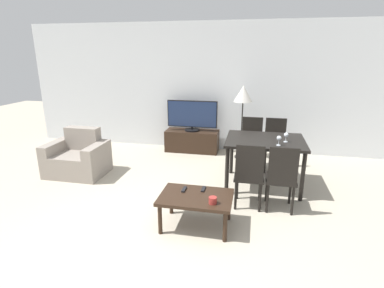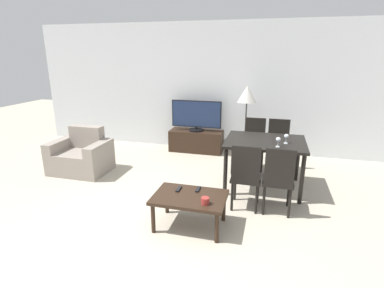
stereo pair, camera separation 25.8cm
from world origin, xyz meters
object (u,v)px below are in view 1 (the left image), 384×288
(floor_lamp, at_px, (243,96))
(remote_secondary, at_px, (203,189))
(coffee_table, at_px, (196,200))
(dining_chair_near, at_px, (249,173))
(remote_primary, at_px, (184,189))
(wine_glass_left, at_px, (279,139))
(tv_stand, at_px, (192,141))
(wine_glass_center, at_px, (286,135))
(dining_chair_near_right, at_px, (281,176))
(tv, at_px, (192,116))
(dining_table, at_px, (265,145))
(armchair, at_px, (78,158))
(dining_chair_far_left, at_px, (252,141))
(cup_white_near, at_px, (213,200))
(dining_chair_far, at_px, (275,142))

(floor_lamp, distance_m, remote_secondary, 2.68)
(coffee_table, height_order, dining_chair_near, dining_chair_near)
(remote_primary, distance_m, wine_glass_left, 1.60)
(floor_lamp, bearing_deg, tv_stand, 168.48)
(coffee_table, height_order, wine_glass_left, wine_glass_left)
(tv_stand, bearing_deg, coffee_table, -77.23)
(tv_stand, height_order, wine_glass_center, wine_glass_center)
(dining_chair_near_right, bearing_deg, wine_glass_center, 83.01)
(tv_stand, bearing_deg, tv, -90.00)
(dining_chair_near, distance_m, remote_secondary, 0.70)
(dining_table, xyz_separation_m, remote_primary, (-1.00, -1.28, -0.26))
(dining_chair_near_right, bearing_deg, dining_chair_near, 180.00)
(remote_primary, bearing_deg, wine_glass_center, 42.61)
(armchair, distance_m, coffee_table, 2.68)
(armchair, height_order, dining_chair_far_left, dining_chair_far_left)
(cup_white_near, bearing_deg, wine_glass_left, 58.31)
(tv_stand, height_order, remote_primary, tv_stand)
(tv_stand, xyz_separation_m, dining_chair_near_right, (1.69, -2.32, 0.29))
(coffee_table, relative_size, remote_primary, 5.84)
(remote_primary, relative_size, cup_white_near, 1.60)
(dining_chair_near_right, height_order, remote_secondary, dining_chair_near_right)
(tv_stand, height_order, floor_lamp, floor_lamp)
(wine_glass_left, bearing_deg, dining_chair_near_right, -86.65)
(coffee_table, relative_size, cup_white_near, 9.37)
(dining_chair_near_right, distance_m, dining_chair_far_left, 1.65)
(remote_secondary, bearing_deg, dining_table, 57.99)
(armchair, relative_size, dining_chair_near_right, 1.05)
(wine_glass_center, bearing_deg, dining_chair_far, 95.62)
(dining_chair_far, relative_size, dining_chair_far_left, 1.00)
(tv, relative_size, dining_chair_near, 1.15)
(tv_stand, bearing_deg, cup_white_near, -73.89)
(dining_chair_near_right, height_order, cup_white_near, dining_chair_near_right)
(dining_chair_far, xyz_separation_m, wine_glass_left, (-0.03, -1.09, 0.37))
(wine_glass_center, bearing_deg, remote_secondary, -133.09)
(armchair, relative_size, dining_chair_near, 1.05)
(tv_stand, distance_m, tv, 0.56)
(tv, relative_size, coffee_table, 1.22)
(dining_chair_near_right, height_order, remote_primary, dining_chair_near_right)
(dining_table, bearing_deg, wine_glass_left, -58.62)
(dining_chair_far_left, height_order, cup_white_near, dining_chair_far_left)
(tv_stand, height_order, coffee_table, tv_stand)
(dining_table, bearing_deg, remote_secondary, -122.01)
(remote_secondary, bearing_deg, cup_white_near, -63.48)
(coffee_table, bearing_deg, wine_glass_left, 47.86)
(wine_glass_center, bearing_deg, armchair, -178.86)
(dining_chair_near, height_order, wine_glass_center, dining_chair_near)
(dining_table, bearing_deg, tv_stand, 134.30)
(floor_lamp, distance_m, cup_white_near, 2.97)
(dining_chair_near_right, bearing_deg, remote_secondary, -156.56)
(dining_table, relative_size, dining_chair_far_left, 1.28)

